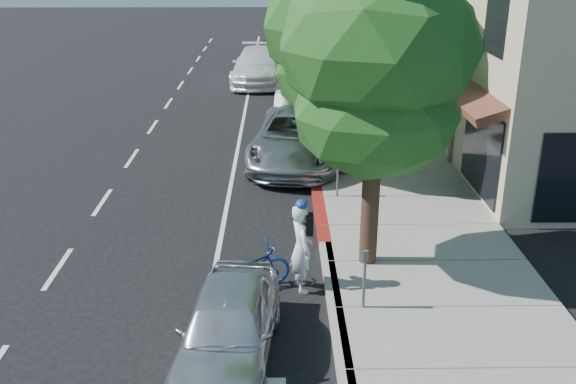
{
  "coord_description": "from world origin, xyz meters",
  "views": [
    {
      "loc": [
        -1.13,
        -15.1,
        7.0
      ],
      "look_at": [
        -0.9,
        -0.71,
        1.35
      ],
      "focal_mm": 40.0,
      "sensor_mm": 36.0,
      "label": 1
    }
  ],
  "objects_px": {
    "dark_sedan": "(294,108)",
    "pedestrian": "(396,101)",
    "street_tree_0": "(378,52)",
    "street_tree_2": "(331,16)",
    "dark_suv_far": "(279,43)",
    "bicycle": "(248,268)",
    "street_tree_1": "(347,29)",
    "cyclist": "(301,248)",
    "near_car_a": "(228,327)",
    "white_pickup": "(258,66)",
    "silver_suv": "(297,138)"
  },
  "relations": [
    {
      "from": "street_tree_1",
      "to": "white_pickup",
      "type": "xyz_separation_m",
      "value": [
        -3.1,
        14.56,
        -3.72
      ]
    },
    {
      "from": "street_tree_2",
      "to": "near_car_a",
      "type": "relative_size",
      "value": 1.76
    },
    {
      "from": "street_tree_0",
      "to": "cyclist",
      "type": "distance_m",
      "value": 4.34
    },
    {
      "from": "dark_sedan",
      "to": "white_pickup",
      "type": "relative_size",
      "value": 0.7
    },
    {
      "from": "dark_sedan",
      "to": "bicycle",
      "type": "bearing_deg",
      "value": -91.42
    },
    {
      "from": "cyclist",
      "to": "pedestrian",
      "type": "xyz_separation_m",
      "value": [
        4.22,
        12.81,
        0.09
      ]
    },
    {
      "from": "street_tree_2",
      "to": "dark_sedan",
      "type": "xyz_separation_m",
      "value": [
        -1.4,
        0.17,
        -3.62
      ]
    },
    {
      "from": "dark_suv_far",
      "to": "cyclist",
      "type": "bearing_deg",
      "value": -86.41
    },
    {
      "from": "street_tree_0",
      "to": "bicycle",
      "type": "xyz_separation_m",
      "value": [
        -2.7,
        -1.0,
        -4.4
      ]
    },
    {
      "from": "dark_suv_far",
      "to": "street_tree_0",
      "type": "bearing_deg",
      "value": -83.25
    },
    {
      "from": "street_tree_1",
      "to": "pedestrian",
      "type": "bearing_deg",
      "value": 65.41
    },
    {
      "from": "pedestrian",
      "to": "bicycle",
      "type": "bearing_deg",
      "value": 58.38
    },
    {
      "from": "silver_suv",
      "to": "dark_suv_far",
      "type": "distance_m",
      "value": 21.0
    },
    {
      "from": "street_tree_1",
      "to": "near_car_a",
      "type": "relative_size",
      "value": 1.89
    },
    {
      "from": "street_tree_2",
      "to": "pedestrian",
      "type": "height_order",
      "value": "street_tree_2"
    },
    {
      "from": "dark_sedan",
      "to": "pedestrian",
      "type": "relative_size",
      "value": 2.33
    },
    {
      "from": "dark_sedan",
      "to": "dark_suv_far",
      "type": "bearing_deg",
      "value": 96.18
    },
    {
      "from": "cyclist",
      "to": "bicycle",
      "type": "bearing_deg",
      "value": 74.93
    },
    {
      "from": "dark_sedan",
      "to": "silver_suv",
      "type": "bearing_deg",
      "value": -85.78
    },
    {
      "from": "cyclist",
      "to": "white_pickup",
      "type": "xyz_separation_m",
      "value": [
        -1.54,
        21.56,
        -0.09
      ]
    },
    {
      "from": "bicycle",
      "to": "dark_sedan",
      "type": "distance_m",
      "value": 13.24
    },
    {
      "from": "street_tree_0",
      "to": "near_car_a",
      "type": "distance_m",
      "value": 6.21
    },
    {
      "from": "street_tree_1",
      "to": "silver_suv",
      "type": "xyz_separation_m",
      "value": [
        -1.4,
        1.5,
        -3.75
      ]
    },
    {
      "from": "dark_suv_far",
      "to": "pedestrian",
      "type": "distance_m",
      "value": 17.3
    },
    {
      "from": "street_tree_0",
      "to": "white_pickup",
      "type": "height_order",
      "value": "street_tree_0"
    },
    {
      "from": "cyclist",
      "to": "dark_sedan",
      "type": "height_order",
      "value": "cyclist"
    },
    {
      "from": "street_tree_2",
      "to": "silver_suv",
      "type": "relative_size",
      "value": 1.15
    },
    {
      "from": "street_tree_0",
      "to": "near_car_a",
      "type": "bearing_deg",
      "value": -129.91
    },
    {
      "from": "street_tree_2",
      "to": "dark_suv_far",
      "type": "xyz_separation_m",
      "value": [
        -1.96,
        16.49,
        -3.44
      ]
    },
    {
      "from": "white_pickup",
      "to": "dark_suv_far",
      "type": "relative_size",
      "value": 1.19
    },
    {
      "from": "dark_suv_far",
      "to": "pedestrian",
      "type": "relative_size",
      "value": 2.82
    },
    {
      "from": "street_tree_0",
      "to": "silver_suv",
      "type": "relative_size",
      "value": 1.25
    },
    {
      "from": "cyclist",
      "to": "near_car_a",
      "type": "height_order",
      "value": "cyclist"
    },
    {
      "from": "bicycle",
      "to": "near_car_a",
      "type": "relative_size",
      "value": 0.48
    },
    {
      "from": "street_tree_1",
      "to": "dark_suv_far",
      "type": "xyz_separation_m",
      "value": [
        -1.96,
        22.49,
        -3.73
      ]
    },
    {
      "from": "bicycle",
      "to": "dark_sedan",
      "type": "xyz_separation_m",
      "value": [
        1.3,
        13.17,
        0.2
      ]
    },
    {
      "from": "silver_suv",
      "to": "pedestrian",
      "type": "height_order",
      "value": "pedestrian"
    },
    {
      "from": "silver_suv",
      "to": "white_pickup",
      "type": "bearing_deg",
      "value": 105.21
    },
    {
      "from": "street_tree_1",
      "to": "near_car_a",
      "type": "height_order",
      "value": "street_tree_1"
    },
    {
      "from": "dark_sedan",
      "to": "near_car_a",
      "type": "distance_m",
      "value": 15.75
    },
    {
      "from": "dark_sedan",
      "to": "street_tree_2",
      "type": "bearing_deg",
      "value": -2.74
    },
    {
      "from": "silver_suv",
      "to": "pedestrian",
      "type": "relative_size",
      "value": 3.38
    },
    {
      "from": "bicycle",
      "to": "dark_suv_far",
      "type": "relative_size",
      "value": 0.37
    },
    {
      "from": "white_pickup",
      "to": "dark_suv_far",
      "type": "height_order",
      "value": "white_pickup"
    },
    {
      "from": "street_tree_1",
      "to": "dark_suv_far",
      "type": "height_order",
      "value": "street_tree_1"
    },
    {
      "from": "street_tree_0",
      "to": "street_tree_2",
      "type": "distance_m",
      "value": 12.01
    },
    {
      "from": "street_tree_0",
      "to": "bicycle",
      "type": "relative_size",
      "value": 4.04
    },
    {
      "from": "cyclist",
      "to": "silver_suv",
      "type": "distance_m",
      "value": 8.5
    },
    {
      "from": "dark_suv_far",
      "to": "dark_sedan",
      "type": "bearing_deg",
      "value": -85.22
    },
    {
      "from": "pedestrian",
      "to": "dark_sedan",
      "type": "bearing_deg",
      "value": -13.94
    }
  ]
}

